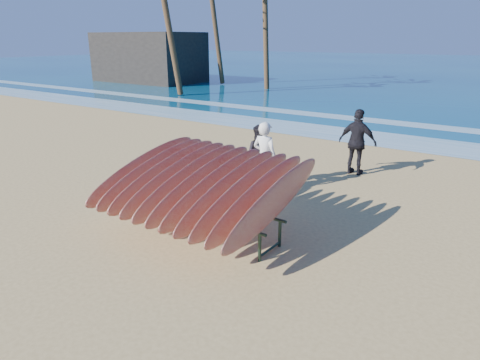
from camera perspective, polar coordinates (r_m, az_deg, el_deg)
The scene contains 8 objects.
ground at distance 7.91m, azimuth -3.32°, elevation -8.06°, with size 120.00×120.00×0.00m, color tan.
foam_near at distance 16.55m, azimuth 18.45°, elevation 5.20°, with size 160.00×160.00×0.00m, color white.
foam_far at distance 19.88m, azimuth 21.40°, elevation 6.96°, with size 160.00×160.00×0.00m, color white.
surfboard_rack at distance 7.89m, azimuth -5.04°, elevation -0.50°, with size 3.23×3.10×1.63m.
person_white at distance 10.09m, azimuth 3.31°, elevation 3.02°, with size 0.62×0.41×1.70m, color white.
person_dark_a at distance 10.37m, azimuth 2.78°, elevation 3.06°, with size 0.76×0.59×1.56m, color black.
person_dark_b at distance 11.85m, azimuth 15.39°, elevation 4.88°, with size 1.04×0.43×1.77m, color black.
building at distance 38.00m, azimuth -12.07°, elevation 15.70°, with size 8.93×4.96×3.97m, color #2D2823.
Camera 1 is at (4.38, -5.57, 3.52)m, focal length 32.00 mm.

